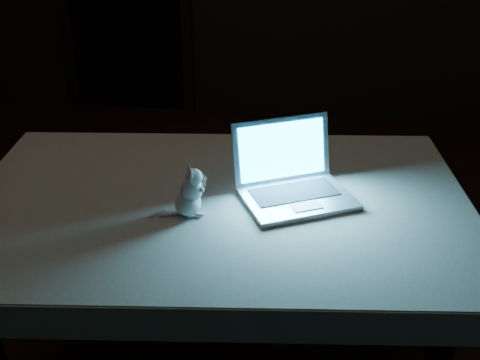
# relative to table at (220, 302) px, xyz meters

# --- Properties ---
(floor) EXTENTS (5.00, 5.00, 0.00)m
(floor) POSITION_rel_table_xyz_m (-0.20, 0.38, -0.40)
(floor) COLOR black
(floor) RESTS_ON ground
(table) EXTENTS (1.62, 1.16, 0.80)m
(table) POSITION_rel_table_xyz_m (0.00, 0.00, 0.00)
(table) COLOR black
(table) RESTS_ON floor
(tablecloth) EXTENTS (1.86, 1.53, 0.10)m
(tablecloth) POSITION_rel_table_xyz_m (0.03, 0.00, 0.36)
(tablecloth) COLOR beige
(tablecloth) RESTS_ON table
(laptop) EXTENTS (0.43, 0.42, 0.23)m
(laptop) POSITION_rel_table_xyz_m (0.25, 0.03, 0.52)
(laptop) COLOR #B4B4B9
(laptop) RESTS_ON tablecloth
(plush_mouse) EXTENTS (0.13, 0.13, 0.16)m
(plush_mouse) POSITION_rel_table_xyz_m (-0.07, -0.11, 0.49)
(plush_mouse) COLOR silver
(plush_mouse) RESTS_ON tablecloth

